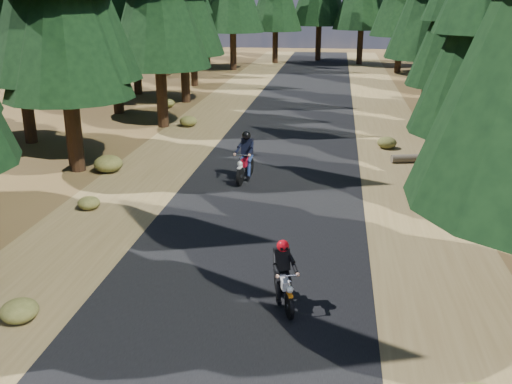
# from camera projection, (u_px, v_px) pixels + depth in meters

# --- Properties ---
(ground) EXTENTS (120.00, 120.00, 0.00)m
(ground) POSITION_uv_depth(u_px,v_px,m) (248.00, 253.00, 14.22)
(ground) COLOR #443118
(ground) RESTS_ON ground
(road) EXTENTS (6.00, 100.00, 0.01)m
(road) POSITION_uv_depth(u_px,v_px,m) (271.00, 189.00, 18.90)
(road) COLOR black
(road) RESTS_ON ground
(shoulder_l) EXTENTS (3.20, 100.00, 0.01)m
(shoulder_l) POSITION_uv_depth(u_px,v_px,m) (137.00, 183.00, 19.51)
(shoulder_l) COLOR brown
(shoulder_l) RESTS_ON ground
(shoulder_r) EXTENTS (3.20, 100.00, 0.01)m
(shoulder_r) POSITION_uv_depth(u_px,v_px,m) (413.00, 196.00, 18.30)
(shoulder_r) COLOR brown
(shoulder_r) RESTS_ON ground
(log_near) EXTENTS (6.06, 1.76, 0.32)m
(log_near) POSITION_uv_depth(u_px,v_px,m) (469.00, 157.00, 22.15)
(log_near) COLOR #4C4233
(log_near) RESTS_ON ground
(understory_shrubs) EXTENTS (15.52, 24.79, 0.71)m
(understory_shrubs) POSITION_uv_depth(u_px,v_px,m) (316.00, 154.00, 22.06)
(understory_shrubs) COLOR #474C1E
(understory_shrubs) RESTS_ON ground
(rider_lead) EXTENTS (0.94, 1.64, 1.40)m
(rider_lead) POSITION_uv_depth(u_px,v_px,m) (284.00, 285.00, 11.66)
(rider_lead) COLOR silver
(rider_lead) RESTS_ON road
(rider_follow) EXTENTS (0.81, 1.97, 1.71)m
(rider_follow) POSITION_uv_depth(u_px,v_px,m) (245.00, 165.00, 19.65)
(rider_follow) COLOR #A30A1B
(rider_follow) RESTS_ON road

